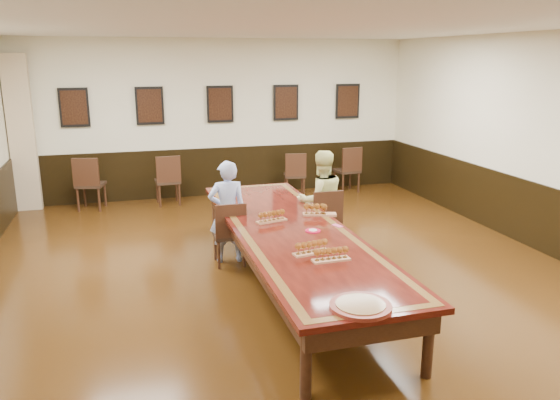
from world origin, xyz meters
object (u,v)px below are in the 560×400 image
object	(u,v)px
person_woman	(321,200)
conference_table	(291,240)
spare_chair_d	(347,169)
person_man	(227,212)
chair_woman	(323,220)
carved_platter	(360,306)
spare_chair_b	(168,179)
spare_chair_c	(295,174)
spare_chair_a	(90,183)
chair_man	(229,233)

from	to	relation	value
person_woman	conference_table	world-z (taller)	person_woman
spare_chair_d	person_man	xyz separation A→B (m)	(-3.25, -3.42, 0.24)
chair_woman	spare_chair_d	distance (m)	3.83
carved_platter	spare_chair_b	bearing A→B (deg)	99.09
spare_chair_c	carved_platter	size ratio (longest dim) A/B	1.59
spare_chair_a	spare_chair_d	size ratio (longest dim) A/B	1.04
chair_man	chair_woman	distance (m)	1.45
spare_chair_d	person_woman	bearing A→B (deg)	55.30
spare_chair_a	carved_platter	xyz separation A→B (m)	(2.52, -6.79, 0.26)
chair_woman	person_man	world-z (taller)	person_man
spare_chair_c	chair_woman	bearing A→B (deg)	90.64
spare_chair_c	carved_platter	distance (m)	6.93
spare_chair_b	chair_woman	bearing A→B (deg)	117.30
spare_chair_a	spare_chair_b	world-z (taller)	spare_chair_a
person_man	person_woman	bearing A→B (deg)	-172.74
person_woman	conference_table	bearing A→B (deg)	54.78
spare_chair_a	spare_chair_c	distance (m)	4.06
spare_chair_c	conference_table	xyz separation A→B (m)	(-1.46, -4.48, 0.15)
spare_chair_d	chair_man	bearing A→B (deg)	41.41
chair_woman	spare_chair_a	world-z (taller)	spare_chair_a
chair_woman	person_woman	bearing A→B (deg)	-90.00
chair_woman	conference_table	bearing A→B (deg)	52.34
spare_chair_d	person_man	bearing A→B (deg)	40.64
chair_man	chair_woman	xyz separation A→B (m)	(1.45, 0.14, 0.03)
carved_platter	spare_chair_d	bearing A→B (deg)	68.08
spare_chair_b	conference_table	bearing A→B (deg)	101.20
spare_chair_a	spare_chair_b	distance (m)	1.44
spare_chair_b	conference_table	world-z (taller)	spare_chair_b
chair_man	spare_chair_a	world-z (taller)	spare_chair_a
person_woman	spare_chair_c	bearing A→B (deg)	-101.17
spare_chair_b	carved_platter	xyz separation A→B (m)	(1.08, -6.76, 0.27)
person_man	conference_table	world-z (taller)	person_man
chair_man	spare_chair_d	distance (m)	4.79
chair_man	carved_platter	size ratio (longest dim) A/B	1.58
conference_table	spare_chair_c	bearing A→B (deg)	71.96
spare_chair_a	spare_chair_d	distance (m)	5.24
person_man	carved_platter	size ratio (longest dim) A/B	2.52
chair_woman	carved_platter	size ratio (longest dim) A/B	1.67
chair_woman	spare_chair_a	bearing A→B (deg)	-45.13
conference_table	carved_platter	bearing A→B (deg)	-92.00
spare_chair_d	chair_woman	bearing A→B (deg)	56.05
person_woman	conference_table	size ratio (longest dim) A/B	0.30
spare_chair_b	spare_chair_c	distance (m)	2.62
spare_chair_a	conference_table	distance (m)	5.21
person_woman	carved_platter	world-z (taller)	person_woman
chair_man	spare_chair_b	distance (m)	3.57
carved_platter	spare_chair_a	bearing A→B (deg)	110.39
person_woman	person_man	bearing A→B (deg)	5.35
spare_chair_b	carved_platter	world-z (taller)	spare_chair_b
chair_man	conference_table	world-z (taller)	chair_man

